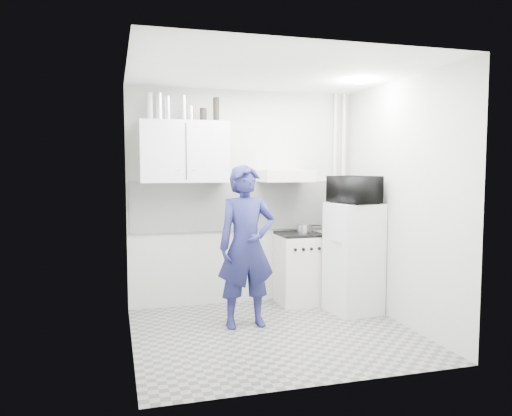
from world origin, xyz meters
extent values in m
plane|color=slate|center=(0.00, 0.00, 0.00)|extent=(2.80, 2.80, 0.00)
plane|color=white|center=(0.00, 0.00, 2.60)|extent=(2.80, 2.80, 0.00)
plane|color=silver|center=(0.00, 1.25, 1.30)|extent=(2.80, 0.00, 2.80)
plane|color=silver|center=(-1.40, 0.00, 1.30)|extent=(0.00, 2.60, 2.60)
plane|color=silver|center=(1.40, 0.00, 1.30)|extent=(0.00, 2.60, 2.60)
imported|color=navy|center=(-0.21, 0.31, 0.85)|extent=(0.63, 0.42, 1.70)
cube|color=silver|center=(0.64, 1.00, 0.42)|extent=(0.53, 0.53, 0.84)
cube|color=silver|center=(1.10, 0.46, 0.63)|extent=(0.58, 0.58, 1.26)
cube|color=black|center=(0.64, 1.00, 0.86)|extent=(0.50, 0.50, 0.03)
cylinder|color=silver|center=(0.71, 1.04, 0.92)|extent=(0.18, 0.18, 0.10)
imported|color=black|center=(1.10, 0.46, 1.42)|extent=(0.64, 0.50, 0.31)
cylinder|color=#B2B7BC|center=(-1.13, 1.07, 2.35)|extent=(0.07, 0.07, 0.30)
cylinder|color=silver|center=(-1.02, 1.07, 2.35)|extent=(0.08, 0.08, 0.31)
cylinder|color=silver|center=(-0.93, 1.07, 2.34)|extent=(0.07, 0.07, 0.27)
cylinder|color=silver|center=(-0.75, 1.07, 2.34)|extent=(0.06, 0.06, 0.28)
cylinder|color=silver|center=(-0.67, 1.07, 2.29)|extent=(0.07, 0.07, 0.17)
cylinder|color=black|center=(-0.52, 1.07, 2.28)|extent=(0.08, 0.08, 0.15)
cylinder|color=black|center=(-0.37, 1.07, 2.34)|extent=(0.07, 0.07, 0.28)
cube|color=silver|center=(-0.75, 1.07, 1.85)|extent=(1.00, 0.35, 0.70)
cube|color=silver|center=(0.45, 1.00, 1.57)|extent=(0.60, 0.50, 0.14)
cube|color=white|center=(0.00, 1.24, 1.20)|extent=(2.74, 0.03, 0.60)
cylinder|color=silver|center=(1.30, 1.17, 1.30)|extent=(0.05, 0.05, 2.60)
cylinder|color=silver|center=(1.18, 1.17, 1.30)|extent=(0.04, 0.04, 2.60)
cylinder|color=white|center=(1.00, 0.20, 2.57)|extent=(0.10, 0.10, 0.02)
camera|label=1|loc=(-1.53, -4.67, 1.68)|focal=35.00mm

